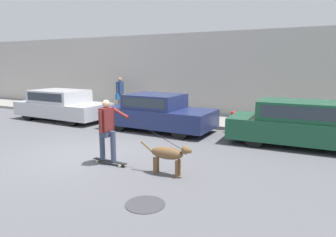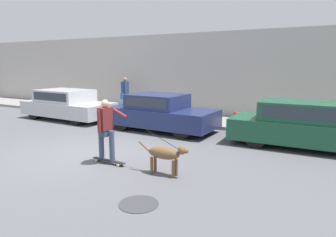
{
  "view_description": "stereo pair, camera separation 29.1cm",
  "coord_description": "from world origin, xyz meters",
  "px_view_note": "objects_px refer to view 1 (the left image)",
  "views": [
    {
      "loc": [
        5.53,
        -6.07,
        2.45
      ],
      "look_at": [
        1.85,
        1.29,
        0.95
      ],
      "focal_mm": 32.0,
      "sensor_mm": 36.0,
      "label": 1
    },
    {
      "loc": [
        5.78,
        -5.94,
        2.45
      ],
      "look_at": [
        1.85,
        1.29,
        0.95
      ],
      "focal_mm": 32.0,
      "sensor_mm": 36.0,
      "label": 2
    }
  ],
  "objects_px": {
    "parked_car_0": "(62,105)",
    "parked_car_2": "(306,125)",
    "pedestrian_with_bag": "(120,92)",
    "fire_hydrant": "(233,121)",
    "skateboarder": "(107,128)",
    "dog": "(168,154)",
    "parked_car_1": "(158,113)"
  },
  "relations": [
    {
      "from": "pedestrian_with_bag",
      "to": "fire_hydrant",
      "type": "distance_m",
      "value": 6.64
    },
    {
      "from": "parked_car_2",
      "to": "dog",
      "type": "bearing_deg",
      "value": -124.61
    },
    {
      "from": "dog",
      "to": "pedestrian_with_bag",
      "type": "height_order",
      "value": "pedestrian_with_bag"
    },
    {
      "from": "parked_car_2",
      "to": "skateboarder",
      "type": "relative_size",
      "value": 1.82
    },
    {
      "from": "parked_car_2",
      "to": "dog",
      "type": "xyz_separation_m",
      "value": [
        -2.64,
        -3.94,
        -0.18
      ]
    },
    {
      "from": "parked_car_1",
      "to": "skateboarder",
      "type": "bearing_deg",
      "value": -77.4
    },
    {
      "from": "parked_car_0",
      "to": "parked_car_1",
      "type": "distance_m",
      "value": 4.84
    },
    {
      "from": "parked_car_0",
      "to": "parked_car_2",
      "type": "distance_m",
      "value": 9.87
    },
    {
      "from": "parked_car_0",
      "to": "dog",
      "type": "relative_size",
      "value": 3.47
    },
    {
      "from": "parked_car_0",
      "to": "skateboarder",
      "type": "distance_m",
      "value": 6.82
    },
    {
      "from": "skateboarder",
      "to": "pedestrian_with_bag",
      "type": "bearing_deg",
      "value": 125.82
    },
    {
      "from": "fire_hydrant",
      "to": "dog",
      "type": "bearing_deg",
      "value": -92.58
    },
    {
      "from": "dog",
      "to": "fire_hydrant",
      "type": "xyz_separation_m",
      "value": [
        0.22,
        4.79,
        -0.07
      ]
    },
    {
      "from": "parked_car_2",
      "to": "fire_hydrant",
      "type": "distance_m",
      "value": 2.58
    },
    {
      "from": "parked_car_1",
      "to": "fire_hydrant",
      "type": "height_order",
      "value": "parked_car_1"
    },
    {
      "from": "parked_car_2",
      "to": "skateboarder",
      "type": "distance_m",
      "value": 5.83
    },
    {
      "from": "parked_car_2",
      "to": "fire_hydrant",
      "type": "relative_size",
      "value": 5.81
    },
    {
      "from": "dog",
      "to": "skateboarder",
      "type": "xyz_separation_m",
      "value": [
        -1.66,
        0.0,
        0.43
      ]
    },
    {
      "from": "parked_car_0",
      "to": "parked_car_2",
      "type": "bearing_deg",
      "value": 1.96
    },
    {
      "from": "parked_car_2",
      "to": "dog",
      "type": "relative_size",
      "value": 3.7
    },
    {
      "from": "fire_hydrant",
      "to": "parked_car_0",
      "type": "bearing_deg",
      "value": -173.47
    },
    {
      "from": "parked_car_1",
      "to": "dog",
      "type": "distance_m",
      "value": 4.61
    },
    {
      "from": "parked_car_0",
      "to": "fire_hydrant",
      "type": "relative_size",
      "value": 5.45
    },
    {
      "from": "parked_car_0",
      "to": "pedestrian_with_bag",
      "type": "height_order",
      "value": "pedestrian_with_bag"
    },
    {
      "from": "parked_car_2",
      "to": "fire_hydrant",
      "type": "height_order",
      "value": "parked_car_2"
    },
    {
      "from": "fire_hydrant",
      "to": "skateboarder",
      "type": "bearing_deg",
      "value": -111.41
    },
    {
      "from": "pedestrian_with_bag",
      "to": "fire_hydrant",
      "type": "height_order",
      "value": "pedestrian_with_bag"
    },
    {
      "from": "parked_car_1",
      "to": "dog",
      "type": "xyz_separation_m",
      "value": [
        2.39,
        -3.94,
        -0.17
      ]
    },
    {
      "from": "dog",
      "to": "pedestrian_with_bag",
      "type": "xyz_separation_m",
      "value": [
        -6.1,
        6.75,
        0.55
      ]
    },
    {
      "from": "parked_car_0",
      "to": "dog",
      "type": "bearing_deg",
      "value": -26.63
    },
    {
      "from": "parked_car_0",
      "to": "parked_car_2",
      "type": "xyz_separation_m",
      "value": [
        9.87,
        -0.0,
        0.01
      ]
    },
    {
      "from": "parked_car_2",
      "to": "pedestrian_with_bag",
      "type": "height_order",
      "value": "pedestrian_with_bag"
    }
  ]
}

